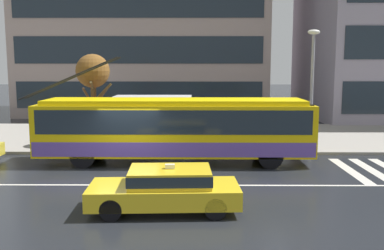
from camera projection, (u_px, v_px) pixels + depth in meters
ground_plane at (125, 176)px, 16.63m from camera, size 160.00×160.00×0.00m
sidewalk_slab at (150, 136)px, 25.59m from camera, size 80.00×10.00×0.14m
crosswalk_stripe_edge_near at (350, 170)px, 17.58m from camera, size 0.44×4.40×0.01m
crosswalk_stripe_inner_a at (372, 170)px, 17.57m from camera, size 0.44×4.40×0.01m
lane_centre_line at (119, 185)px, 15.44m from camera, size 72.00×0.14×0.01m
trolleybus at (175, 128)px, 18.84m from camera, size 12.59×2.58×4.62m
taxi_oncoming_near at (166, 187)px, 12.66m from camera, size 4.45×2.02×1.39m
bus_shelter at (153, 108)px, 22.35m from camera, size 3.94×1.72×2.55m
pedestrian_at_shelter at (215, 115)px, 22.27m from camera, size 1.53×1.53×1.94m
pedestrian_approaching_curb at (101, 116)px, 21.48m from camera, size 1.08×1.08×1.96m
pedestrian_walking_past at (200, 112)px, 23.22m from camera, size 1.08×1.08×2.02m
street_lamp at (312, 78)px, 21.11m from camera, size 0.60×0.32×5.81m
street_tree_bare at (93, 73)px, 22.25m from camera, size 1.84×1.92×4.69m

